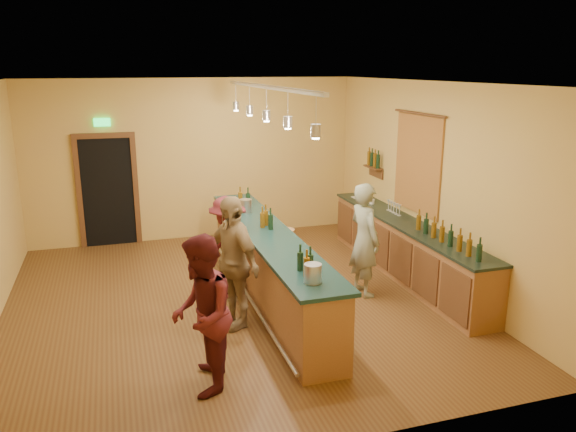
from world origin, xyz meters
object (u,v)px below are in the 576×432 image
object	(u,v)px
bartender	(364,240)
customer_a	(202,315)
customer_b	(233,262)
bar_stool	(285,238)
tasting_bar	(268,260)
back_counter	(406,248)
customer_c	(228,247)

from	to	relation	value
bartender	customer_a	size ratio (longest dim) A/B	1.00
customer_b	bar_stool	world-z (taller)	customer_b
tasting_bar	customer_a	xyz separation A→B (m)	(-1.33, -2.20, 0.26)
bartender	customer_a	xyz separation A→B (m)	(-2.78, -1.91, -0.00)
back_counter	bar_stool	bearing A→B (deg)	152.83
bartender	bar_stool	size ratio (longest dim) A/B	2.45
customer_c	bar_stool	bearing A→B (deg)	112.23
bar_stool	tasting_bar	bearing A→B (deg)	-118.62
tasting_bar	customer_c	bearing A→B (deg)	155.30
customer_b	bar_stool	size ratio (longest dim) A/B	2.52
bar_stool	customer_b	bearing A→B (deg)	-124.91
bartender	customer_a	distance (m)	3.37
back_counter	bar_stool	size ratio (longest dim) A/B	6.37
customer_c	bar_stool	xyz separation A→B (m)	(1.16, 0.86, -0.21)
bartender	customer_b	distance (m)	2.18
customer_a	tasting_bar	bearing A→B (deg)	161.24
customer_a	bar_stool	distance (m)	3.85
tasting_bar	bar_stool	world-z (taller)	tasting_bar
customer_c	bartender	bearing A→B (deg)	60.29
customer_a	bar_stool	world-z (taller)	customer_a
bartender	customer_c	xyz separation A→B (m)	(-1.99, 0.54, -0.09)
tasting_bar	bartender	distance (m)	1.49
customer_b	customer_c	distance (m)	1.02
customer_a	customer_c	bearing A→B (deg)	174.72
back_counter	customer_a	size ratio (longest dim) A/B	2.61
customer_b	customer_a	bearing A→B (deg)	-46.40
back_counter	bar_stool	world-z (taller)	back_counter
back_counter	bartender	size ratio (longest dim) A/B	2.60
bartender	customer_b	xyz separation A→B (m)	(-2.13, -0.46, 0.03)
tasting_bar	bar_stool	size ratio (longest dim) A/B	7.13
customer_b	bartender	bearing A→B (deg)	79.64
back_counter	customer_c	world-z (taller)	customer_c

